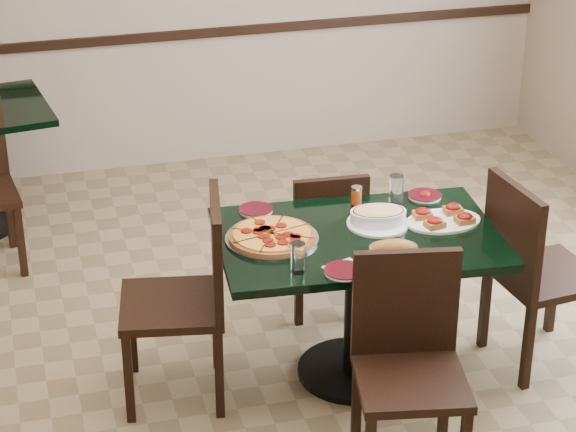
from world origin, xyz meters
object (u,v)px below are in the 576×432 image
object	(u,v)px
main_table	(357,270)
chair_right	(531,264)
bread_basket	(393,251)
lasagna_casserole	(378,216)
chair_far	(326,236)
pepperoni_pizza	(272,236)
chair_left	(192,288)
chair_near	(408,353)
bruschetta_platter	(443,218)

from	to	relation	value
main_table	chair_right	world-z (taller)	chair_right
main_table	chair_right	xyz separation A→B (m)	(0.82, -0.12, -0.02)
bread_basket	lasagna_casserole	bearing A→B (deg)	88.27
chair_far	chair_right	world-z (taller)	chair_right
pepperoni_pizza	bread_basket	bearing A→B (deg)	-33.93
chair_right	chair_far	bearing A→B (deg)	42.39
pepperoni_pizza	chair_far	bearing A→B (deg)	51.65
chair_left	chair_right	bearing A→B (deg)	93.89
main_table	chair_left	size ratio (longest dim) A/B	1.34
chair_near	chair_left	distance (m)	1.05
chair_left	pepperoni_pizza	xyz separation A→B (m)	(0.38, 0.01, 0.21)
bruschetta_platter	main_table	bearing A→B (deg)	-179.13
chair_left	lasagna_casserole	size ratio (longest dim) A/B	3.43
chair_near	lasagna_casserole	world-z (taller)	chair_near
main_table	chair_far	xyz separation A→B (m)	(0.03, 0.58, -0.12)
chair_far	main_table	bearing A→B (deg)	90.35
bread_basket	bruschetta_platter	xyz separation A→B (m)	(0.35, 0.27, -0.02)
chair_right	bruschetta_platter	size ratio (longest dim) A/B	2.66
chair_near	chair_right	distance (m)	0.99
chair_left	chair_far	bearing A→B (deg)	133.82
pepperoni_pizza	bread_basket	distance (m)	0.56
chair_left	lasagna_casserole	xyz separation A→B (m)	(0.88, 0.03, 0.24)
main_table	chair_far	distance (m)	0.59
pepperoni_pizza	lasagna_casserole	world-z (taller)	lasagna_casserole
lasagna_casserole	bread_basket	world-z (taller)	bread_basket
chair_far	bread_basket	world-z (taller)	bread_basket
chair_far	lasagna_casserole	bearing A→B (deg)	103.30
main_table	chair_left	distance (m)	0.77
chair_near	bread_basket	xyz separation A→B (m)	(0.07, 0.41, 0.26)
main_table	lasagna_casserole	bearing A→B (deg)	36.02
chair_far	bread_basket	size ratio (longest dim) A/B	3.57
chair_left	bread_basket	xyz separation A→B (m)	(0.84, -0.30, 0.23)
main_table	lasagna_casserole	xyz separation A→B (m)	(0.12, 0.07, 0.23)
chair_right	lasagna_casserole	distance (m)	0.77
chair_right	lasagna_casserole	xyz separation A→B (m)	(-0.70, 0.19, 0.25)
bread_basket	chair_near	bearing A→B (deg)	-93.61
chair_far	chair_left	size ratio (longest dim) A/B	0.83
chair_near	bruschetta_platter	xyz separation A→B (m)	(0.42, 0.68, 0.24)
chair_near	chair_far	bearing A→B (deg)	99.22
chair_right	pepperoni_pizza	bearing A→B (deg)	75.68
bread_basket	main_table	bearing A→B (deg)	112.06
chair_near	pepperoni_pizza	world-z (taller)	chair_near
main_table	chair_left	world-z (taller)	chair_left
chair_far	lasagna_casserole	xyz separation A→B (m)	(0.09, -0.51, 0.34)
lasagna_casserole	bread_basket	xyz separation A→B (m)	(-0.05, -0.33, -0.01)
pepperoni_pizza	bruschetta_platter	size ratio (longest dim) A/B	1.17
pepperoni_pizza	bruschetta_platter	bearing A→B (deg)	-2.79
pepperoni_pizza	bruschetta_platter	distance (m)	0.81
main_table	bruschetta_platter	size ratio (longest dim) A/B	3.66
chair_far	bruschetta_platter	size ratio (longest dim) A/B	2.25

